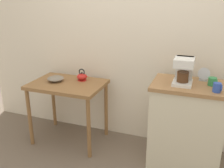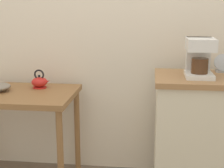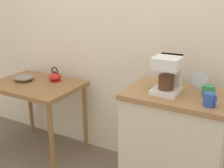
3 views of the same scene
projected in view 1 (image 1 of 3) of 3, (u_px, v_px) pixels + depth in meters
The scene contains 10 objects.
ground_plane at pixel (126, 152), 2.97m from camera, with size 8.00×8.00×0.00m, color #6B5B4C.
back_wall at pixel (148, 24), 2.85m from camera, with size 4.40×0.10×2.80m, color beige.
wooden_table at pixel (68, 91), 3.02m from camera, with size 0.84×0.59×0.75m.
kitchen_counter at pixel (186, 125), 2.64m from camera, with size 0.73×0.51×0.90m.
bowl_stoneware at pixel (56, 79), 3.03m from camera, with size 0.19×0.19×0.06m.
teakettle at pixel (82, 77), 3.05m from camera, with size 0.15×0.12×0.14m.
coffee_maker at pixel (184, 70), 2.45m from camera, with size 0.18×0.22×0.26m.
mug_tall_green at pixel (213, 82), 2.44m from camera, with size 0.09×0.08×0.08m.
mug_blue at pixel (217, 88), 2.28m from camera, with size 0.08×0.07×0.08m.
table_clock at pixel (204, 75), 2.57m from camera, with size 0.12×0.06×0.13m.
Camera 1 is at (0.72, -2.44, 1.73)m, focal length 41.29 mm.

